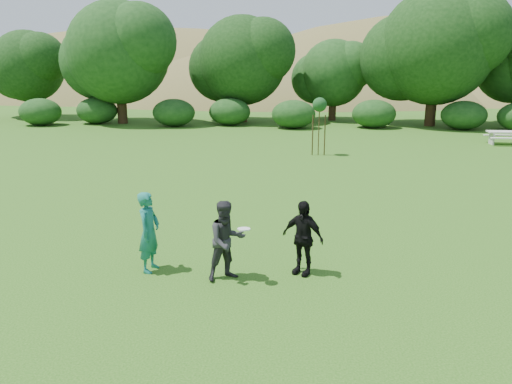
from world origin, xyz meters
TOP-DOWN VIEW (x-y plane):
  - ground at (0.00, 0.00)m, footprint 120.00×120.00m
  - player_teal at (-2.02, 0.06)m, footprint 0.51×0.70m
  - player_grey at (-0.26, -0.19)m, footprint 1.06×1.00m
  - player_black at (1.32, 0.27)m, footprint 1.05×0.80m
  - frisbee at (0.14, -0.38)m, footprint 0.27×0.27m
  - sapling at (1.78, 14.93)m, footprint 0.70×0.70m
  - picnic_table at (12.22, 19.50)m, footprint 1.80×1.48m
  - hillside at (-0.56, 68.45)m, footprint 150.00×72.00m
  - tree_row at (3.23, 28.68)m, footprint 53.92×10.38m

SIDE VIEW (x-z plane):
  - hillside at x=-0.56m, z-range -37.97..14.03m
  - ground at x=0.00m, z-range 0.00..0.00m
  - picnic_table at x=12.22m, z-range 0.14..0.90m
  - player_black at x=1.32m, z-range 0.00..1.65m
  - player_grey at x=-0.26m, z-range 0.00..1.72m
  - player_teal at x=-2.02m, z-range 0.00..1.79m
  - frisbee at x=0.14m, z-range 1.17..1.22m
  - sapling at x=1.78m, z-range 0.99..3.84m
  - tree_row at x=3.23m, z-range 0.06..9.69m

